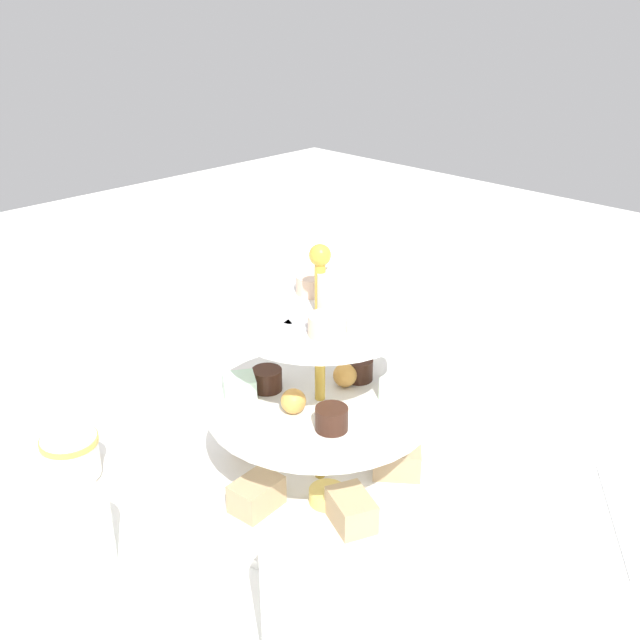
{
  "coord_description": "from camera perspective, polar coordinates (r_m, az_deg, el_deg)",
  "views": [
    {
      "loc": [
        0.44,
        -0.45,
        0.47
      ],
      "look_at": [
        0.0,
        0.0,
        0.18
      ],
      "focal_mm": 42.21,
      "sensor_mm": 36.0,
      "label": 1
    }
  ],
  "objects": [
    {
      "name": "ground_plane",
      "position": [
        0.79,
        0.0,
        -12.33
      ],
      "size": [
        2.4,
        2.4,
        0.0
      ],
      "primitive_type": "plane",
      "color": "white"
    },
    {
      "name": "tiered_serving_stand",
      "position": [
        0.75,
        0.03,
        -7.72
      ],
      "size": [
        0.27,
        0.27,
        0.26
      ],
      "color": "white",
      "rests_on": "ground_plane"
    },
    {
      "name": "water_glass_tall_right",
      "position": [
        0.96,
        5.15,
        -1.37
      ],
      "size": [
        0.07,
        0.07,
        0.11
      ],
      "primitive_type": "cylinder",
      "color": "silver",
      "rests_on": "ground_plane"
    },
    {
      "name": "water_glass_short_left",
      "position": [
        0.71,
        -18.05,
        -15.21
      ],
      "size": [
        0.06,
        0.06,
        0.07
      ],
      "primitive_type": "cylinder",
      "color": "silver",
      "rests_on": "ground_plane"
    },
    {
      "name": "teacup_with_saucer",
      "position": [
        0.82,
        -18.3,
        -10.0
      ],
      "size": [
        0.09,
        0.09,
        0.05
      ],
      "color": "white",
      "rests_on": "ground_plane"
    },
    {
      "name": "butter_knife_left",
      "position": [
        0.8,
        21.74,
        -13.77
      ],
      "size": [
        0.11,
        0.15,
        0.0
      ],
      "primitive_type": "cube",
      "rotation": [
        0.0,
        0.0,
        2.19
      ],
      "color": "silver",
      "rests_on": "ground_plane"
    },
    {
      "name": "butter_knife_right",
      "position": [
        0.99,
        -11.48,
        -4.49
      ],
      "size": [
        0.02,
        0.17,
        0.0
      ],
      "primitive_type": "cube",
      "rotation": [
        0.0,
        0.0,
        4.76
      ],
      "color": "silver",
      "rests_on": "ground_plane"
    },
    {
      "name": "water_glass_mid_back",
      "position": [
        0.59,
        -1.42,
        -20.94
      ],
      "size": [
        0.06,
        0.06,
        0.1
      ],
      "primitive_type": "cylinder",
      "color": "silver",
      "rests_on": "ground_plane"
    }
  ]
}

